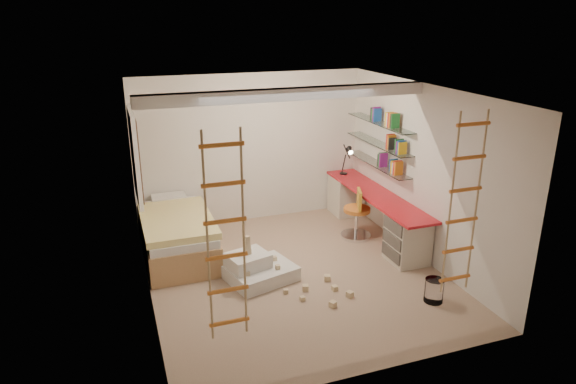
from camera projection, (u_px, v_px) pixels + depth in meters
name	position (u px, v px, depth m)	size (l,w,h in m)	color
floor	(295.00, 274.00, 7.34)	(4.50, 4.50, 0.00)	#957860
ceiling_beam	(288.00, 94.00, 6.77)	(4.00, 0.18, 0.16)	white
window_frame	(135.00, 156.00, 7.54)	(0.06, 1.15, 1.35)	white
window_blind	(138.00, 155.00, 7.55)	(0.02, 1.00, 1.20)	#4C2D1E
rope_ladder_left	(226.00, 239.00, 4.85)	(0.41, 0.04, 2.13)	orange
rope_ladder_right	(464.00, 205.00, 5.70)	(0.41, 0.04, 2.13)	orange
waste_bin	(434.00, 290.00, 6.61)	(0.25, 0.25, 0.31)	white
desk	(374.00, 212.00, 8.51)	(0.56, 2.80, 0.75)	red
shelves	(378.00, 144.00, 8.43)	(0.25, 1.80, 0.71)	white
bed	(177.00, 234.00, 7.85)	(1.02, 2.00, 0.69)	#AD7F51
task_lamp	(348.00, 156.00, 9.11)	(0.14, 0.36, 0.57)	black
swivel_chair	(357.00, 220.00, 8.44)	(0.65, 0.65, 0.85)	#C56B25
play_platform	(257.00, 269.00, 7.15)	(1.04, 0.90, 0.40)	silver
toy_blocks	(290.00, 274.00, 6.92)	(1.27, 1.17, 0.67)	#CCB284
books	(379.00, 135.00, 8.39)	(0.14, 0.70, 0.92)	orange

